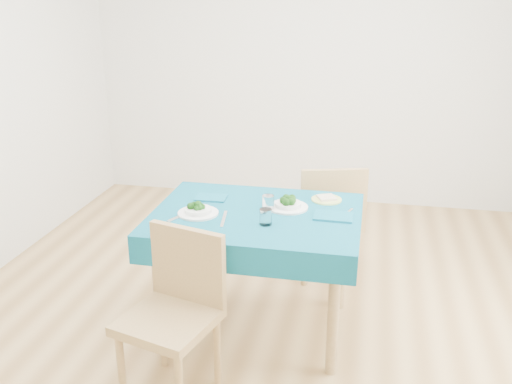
% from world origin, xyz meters
% --- Properties ---
extents(room_shell, '(4.02, 4.52, 2.73)m').
position_xyz_m(room_shell, '(0.00, 0.00, 1.35)').
color(room_shell, olive).
rests_on(room_shell, ground).
extents(table, '(1.17, 0.89, 0.76)m').
position_xyz_m(table, '(0.02, -0.10, 0.38)').
color(table, '#094F66').
rests_on(table, ground).
extents(chair_near, '(0.53, 0.56, 1.06)m').
position_xyz_m(chair_near, '(-0.28, -0.77, 0.53)').
color(chair_near, olive).
rests_on(chair_near, ground).
extents(chair_far, '(0.56, 0.59, 1.10)m').
position_xyz_m(chair_far, '(0.36, 0.72, 0.55)').
color(chair_far, olive).
rests_on(chair_far, ground).
extents(bowl_near, '(0.23, 0.23, 0.07)m').
position_xyz_m(bowl_near, '(-0.30, -0.18, 0.79)').
color(bowl_near, white).
rests_on(bowl_near, table).
extents(bowl_far, '(0.23, 0.23, 0.07)m').
position_xyz_m(bowl_far, '(0.19, 0.02, 0.79)').
color(bowl_far, white).
rests_on(bowl_far, table).
extents(fork_near, '(0.10, 0.19, 0.00)m').
position_xyz_m(fork_near, '(-0.39, -0.23, 0.76)').
color(fork_near, silver).
rests_on(fork_near, table).
extents(knife_near, '(0.05, 0.23, 0.00)m').
position_xyz_m(knife_near, '(-0.14, -0.22, 0.76)').
color(knife_near, silver).
rests_on(knife_near, table).
extents(fork_far, '(0.07, 0.18, 0.00)m').
position_xyz_m(fork_far, '(0.08, 0.02, 0.76)').
color(fork_far, silver).
rests_on(fork_far, table).
extents(knife_far, '(0.08, 0.18, 0.00)m').
position_xyz_m(knife_far, '(0.52, -0.01, 0.76)').
color(knife_far, silver).
rests_on(knife_far, table).
extents(napkin_near, '(0.19, 0.14, 0.01)m').
position_xyz_m(napkin_near, '(-0.30, 0.08, 0.76)').
color(napkin_near, '#0D5971').
rests_on(napkin_near, table).
extents(napkin_far, '(0.22, 0.15, 0.01)m').
position_xyz_m(napkin_far, '(0.46, -0.07, 0.76)').
color(napkin_far, '#0D5971').
rests_on(napkin_far, table).
extents(tumbler_center, '(0.07, 0.07, 0.09)m').
position_xyz_m(tumbler_center, '(0.08, -0.04, 0.80)').
color(tumbler_center, white).
rests_on(tumbler_center, table).
extents(tumbler_side, '(0.07, 0.07, 0.09)m').
position_xyz_m(tumbler_side, '(0.10, -0.25, 0.80)').
color(tumbler_side, white).
rests_on(tumbler_side, table).
extents(side_plate, '(0.18, 0.18, 0.01)m').
position_xyz_m(side_plate, '(0.40, 0.19, 0.76)').
color(side_plate, '#C4D969').
rests_on(side_plate, table).
extents(bread_slice, '(0.13, 0.13, 0.01)m').
position_xyz_m(bread_slice, '(0.40, 0.19, 0.77)').
color(bread_slice, beige).
rests_on(bread_slice, side_plate).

